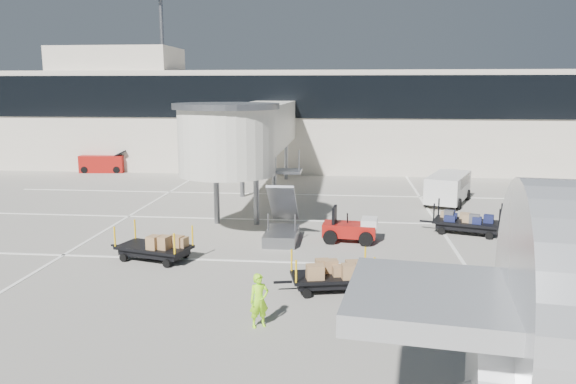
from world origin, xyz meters
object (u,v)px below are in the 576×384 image
object	(u,v)px
ground_worker	(259,300)
belt_loader	(103,164)
suitcase_cart	(466,222)
box_cart_far	(154,247)
baggage_tug	(351,229)
box_cart_near	(335,276)
minivan	(449,186)

from	to	relation	value
ground_worker	belt_loader	bearing A→B (deg)	92.28
suitcase_cart	box_cart_far	world-z (taller)	suitcase_cart
baggage_tug	box_cart_near	size ratio (longest dim) A/B	0.73
box_cart_far	belt_loader	distance (m)	25.15
suitcase_cart	box_cart_near	world-z (taller)	suitcase_cart
baggage_tug	belt_loader	distance (m)	27.11
ground_worker	belt_loader	xyz separation A→B (m)	(-16.97, 28.01, -0.10)
minivan	belt_loader	distance (m)	27.19
ground_worker	box_cart_near	bearing A→B (deg)	27.40
box_cart_near	belt_loader	bearing A→B (deg)	115.03
suitcase_cart	baggage_tug	bearing A→B (deg)	-142.01
ground_worker	belt_loader	distance (m)	32.75
suitcase_cart	minivan	xyz separation A→B (m)	(0.43, 7.09, 0.50)
suitcase_cart	box_cart_far	size ratio (longest dim) A/B	1.04
box_cart_far	minivan	distance (m)	18.44
suitcase_cart	minivan	bearing A→B (deg)	104.74
box_cart_near	ground_worker	bearing A→B (deg)	-136.08
baggage_tug	box_cart_far	distance (m)	8.52
baggage_tug	belt_loader	xyz separation A→B (m)	(-19.63, 18.70, 0.12)
minivan	suitcase_cart	bearing A→B (deg)	-72.67
minivan	ground_worker	bearing A→B (deg)	-93.93
baggage_tug	ground_worker	xyz separation A→B (m)	(-2.66, -9.31, 0.23)
box_cart_far	ground_worker	size ratio (longest dim) A/B	2.27
suitcase_cart	box_cart_far	xyz separation A→B (m)	(-13.12, -5.40, -0.02)
belt_loader	minivan	bearing A→B (deg)	-26.58
baggage_tug	minivan	bearing A→B (deg)	63.07
box_cart_far	minivan	xyz separation A→B (m)	(13.55, 12.49, 0.52)
minivan	box_cart_near	bearing A→B (deg)	-91.89
box_cart_near	ground_worker	world-z (taller)	ground_worker
ground_worker	belt_loader	size ratio (longest dim) A/B	0.41
suitcase_cart	box_cart_far	distance (m)	14.19
box_cart_near	suitcase_cart	bearing A→B (deg)	41.45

